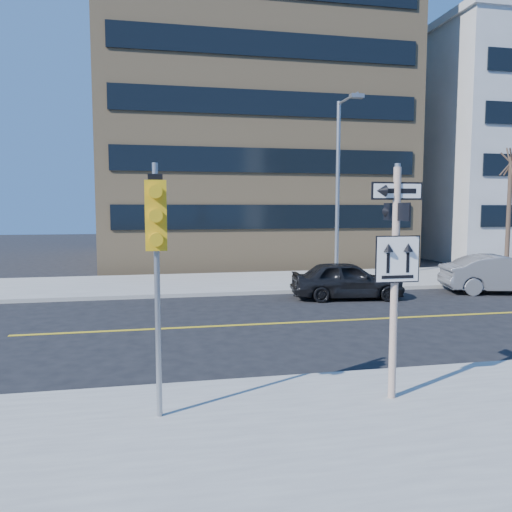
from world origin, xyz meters
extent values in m
plane|color=black|center=(0.00, 0.00, 0.00)|extent=(120.00, 120.00, 0.00)
cylinder|color=white|center=(0.00, -2.50, 2.15)|extent=(0.13, 0.13, 4.00)
cylinder|color=gray|center=(0.00, -2.50, 4.18)|extent=(0.10, 0.10, 0.06)
cube|color=black|center=(0.00, -2.50, 3.75)|extent=(0.92, 0.03, 0.30)
cube|color=black|center=(0.00, -2.50, 3.40)|extent=(0.03, 0.92, 0.30)
cube|color=white|center=(0.00, -2.58, 2.60)|extent=(0.80, 0.03, 0.80)
cylinder|color=gray|center=(-4.00, -2.50, 2.15)|extent=(0.09, 0.09, 4.00)
cube|color=gold|center=(-4.00, -2.70, 3.35)|extent=(0.32, 0.22, 1.05)
sphere|color=#8C0705|center=(-4.00, -2.82, 3.70)|extent=(0.17, 0.17, 0.17)
sphere|color=black|center=(-4.00, -2.82, 3.35)|extent=(0.17, 0.17, 0.17)
sphere|color=black|center=(-4.00, -2.82, 3.00)|extent=(0.17, 0.17, 0.17)
imported|color=black|center=(3.13, 7.51, 0.73)|extent=(2.19, 4.43, 1.45)
imported|color=slate|center=(9.81, 7.45, 0.78)|extent=(2.73, 4.97, 1.55)
cylinder|color=gray|center=(4.00, 11.00, 4.15)|extent=(0.18, 0.18, 8.00)
cylinder|color=gray|center=(4.00, 10.00, 8.05)|extent=(0.10, 2.20, 0.10)
cube|color=gray|center=(4.00, 9.00, 7.95)|extent=(0.55, 0.30, 0.16)
cylinder|color=#382921|center=(13.00, 11.30, 3.05)|extent=(0.22, 0.22, 5.80)
cube|color=tan|center=(2.00, 25.00, 9.00)|extent=(18.00, 18.00, 18.00)
camera|label=1|loc=(-4.00, -10.34, 3.46)|focal=35.00mm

